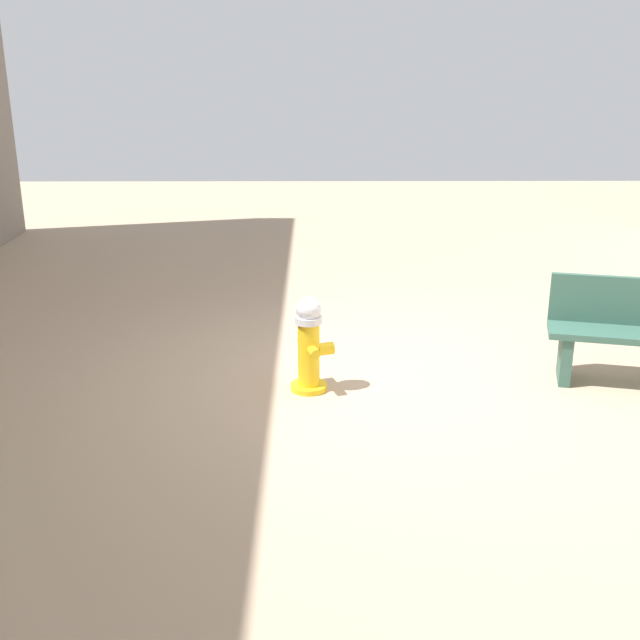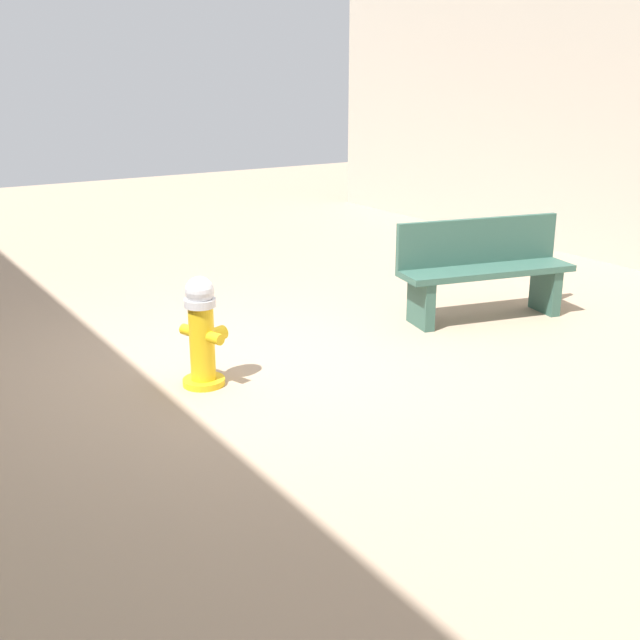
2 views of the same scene
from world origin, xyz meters
TOP-DOWN VIEW (x-y plane):
  - ground_plane at (0.00, 0.00)m, footprint 23.40×23.40m
  - fire_hydrant at (0.56, 0.26)m, footprint 0.39×0.42m
  - bench_near at (-2.44, 0.15)m, footprint 1.77×0.82m

SIDE VIEW (x-z plane):
  - ground_plane at x=0.00m, z-range 0.00..0.00m
  - fire_hydrant at x=0.56m, z-range 0.00..0.85m
  - bench_near at x=-2.44m, z-range 0.02..0.97m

